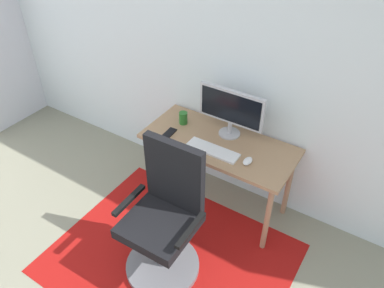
{
  "coord_description": "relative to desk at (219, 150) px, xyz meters",
  "views": [
    {
      "loc": [
        1.21,
        -0.3,
        2.55
      ],
      "look_at": [
        0.0,
        1.6,
        0.8
      ],
      "focal_mm": 35.13,
      "sensor_mm": 36.0,
      "label": 1
    }
  ],
  "objects": [
    {
      "name": "wall_back",
      "position": [
        -0.1,
        0.35,
        0.68
      ],
      "size": [
        6.0,
        0.1,
        2.6
      ],
      "primitive_type": "cube",
      "color": "silver",
      "rests_on": "ground"
    },
    {
      "name": "area_rug",
      "position": [
        -0.0,
        -0.72,
        -0.62
      ],
      "size": [
        1.8,
        1.44,
        0.01
      ],
      "primitive_type": "cube",
      "color": "#9E1210",
      "rests_on": "ground"
    },
    {
      "name": "desk",
      "position": [
        0.0,
        0.0,
        0.0
      ],
      "size": [
        1.25,
        0.56,
        0.7
      ],
      "color": "#A27C57",
      "rests_on": "ground"
    },
    {
      "name": "monitor",
      "position": [
        0.02,
        0.14,
        0.33
      ],
      "size": [
        0.56,
        0.18,
        0.41
      ],
      "color": "#B2B2B7",
      "rests_on": "desk"
    },
    {
      "name": "keyboard",
      "position": [
        0.02,
        -0.13,
        0.09
      ],
      "size": [
        0.43,
        0.13,
        0.02
      ],
      "primitive_type": "cube",
      "color": "white",
      "rests_on": "desk"
    },
    {
      "name": "computer_mouse",
      "position": [
        0.31,
        -0.11,
        0.1
      ],
      "size": [
        0.06,
        0.1,
        0.03
      ],
      "primitive_type": "ellipsoid",
      "color": "white",
      "rests_on": "desk"
    },
    {
      "name": "coffee_cup",
      "position": [
        -0.39,
        0.07,
        0.14
      ],
      "size": [
        0.07,
        0.07,
        0.11
      ],
      "primitive_type": "cylinder",
      "color": "#266B25",
      "rests_on": "desk"
    },
    {
      "name": "cell_phone",
      "position": [
        -0.41,
        -0.12,
        0.09
      ],
      "size": [
        0.08,
        0.14,
        0.01
      ],
      "primitive_type": "cube",
      "rotation": [
        0.0,
        0.0,
        0.05
      ],
      "color": "black",
      "rests_on": "desk"
    },
    {
      "name": "office_chair",
      "position": [
        -0.01,
        -0.76,
        -0.18
      ],
      "size": [
        0.57,
        0.57,
        1.09
      ],
      "rotation": [
        0.0,
        0.0,
        0.02
      ],
      "color": "slate",
      "rests_on": "ground"
    }
  ]
}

